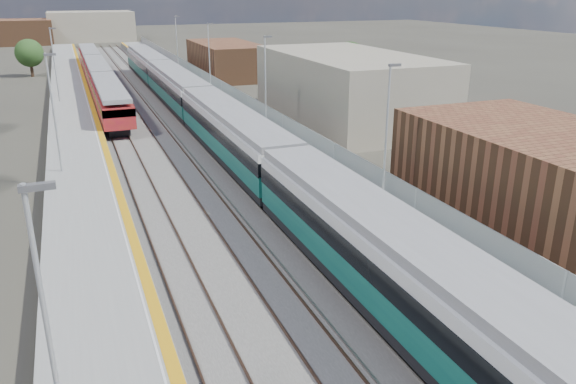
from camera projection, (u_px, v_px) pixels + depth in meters
ground at (175, 123)px, 54.24m from camera, size 320.00×320.00×0.00m
ballast_bed at (147, 119)px, 55.65m from camera, size 10.50×155.00×0.06m
tracks at (151, 114)px, 57.30m from camera, size 8.96×160.00×0.17m
platform_right at (221, 108)px, 58.04m from camera, size 4.70×155.00×8.52m
platform_left at (74, 119)px, 53.16m from camera, size 4.30×155.00×8.52m
green_train at (200, 106)px, 49.62m from camera, size 3.09×85.99×3.40m
red_train at (98, 74)px, 70.83m from camera, size 2.72×55.30×3.44m
tree_c at (29, 53)px, 81.64m from camera, size 4.00×4.00×5.42m
tree_d at (349, 61)px, 68.93m from camera, size 4.56×4.56×6.18m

